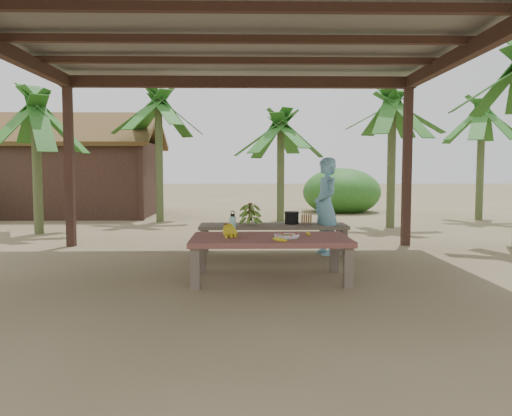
{
  "coord_description": "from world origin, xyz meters",
  "views": [
    {
      "loc": [
        0.1,
        -5.99,
        1.27
      ],
      "look_at": [
        0.23,
        0.1,
        0.8
      ],
      "focal_mm": 35.0,
      "sensor_mm": 36.0,
      "label": 1
    }
  ],
  "objects_px": {
    "ripe_banana_bunch": "(225,230)",
    "water_flask": "(233,224)",
    "plate": "(287,236)",
    "work_table": "(270,242)",
    "bench": "(273,228)",
    "cooking_pot": "(292,218)",
    "woman": "(326,206)"
  },
  "relations": [
    {
      "from": "water_flask",
      "to": "woman",
      "type": "xyz_separation_m",
      "value": [
        1.35,
        1.49,
        0.11
      ]
    },
    {
      "from": "work_table",
      "to": "plate",
      "type": "bearing_deg",
      "value": -26.17
    },
    {
      "from": "woman",
      "to": "plate",
      "type": "bearing_deg",
      "value": -34.5
    },
    {
      "from": "work_table",
      "to": "woman",
      "type": "height_order",
      "value": "woman"
    },
    {
      "from": "ripe_banana_bunch",
      "to": "water_flask",
      "type": "relative_size",
      "value": 0.95
    },
    {
      "from": "bench",
      "to": "plate",
      "type": "relative_size",
      "value": 7.75
    },
    {
      "from": "bench",
      "to": "plate",
      "type": "distance_m",
      "value": 1.84
    },
    {
      "from": "water_flask",
      "to": "cooking_pot",
      "type": "relative_size",
      "value": 1.34
    },
    {
      "from": "cooking_pot",
      "to": "woman",
      "type": "bearing_deg",
      "value": -11.1
    },
    {
      "from": "woman",
      "to": "work_table",
      "type": "bearing_deg",
      "value": -40.49
    },
    {
      "from": "ripe_banana_bunch",
      "to": "plate",
      "type": "bearing_deg",
      "value": -8.57
    },
    {
      "from": "bench",
      "to": "cooking_pot",
      "type": "relative_size",
      "value": 10.44
    },
    {
      "from": "plate",
      "to": "water_flask",
      "type": "xyz_separation_m",
      "value": [
        -0.62,
        0.33,
        0.1
      ]
    },
    {
      "from": "bench",
      "to": "cooking_pot",
      "type": "bearing_deg",
      "value": 15.78
    },
    {
      "from": "water_flask",
      "to": "woman",
      "type": "bearing_deg",
      "value": 47.69
    },
    {
      "from": "bench",
      "to": "ripe_banana_bunch",
      "type": "xyz_separation_m",
      "value": [
        -0.65,
        -1.73,
        0.19
      ]
    },
    {
      "from": "work_table",
      "to": "bench",
      "type": "distance_m",
      "value": 1.75
    },
    {
      "from": "work_table",
      "to": "woman",
      "type": "bearing_deg",
      "value": 61.95
    },
    {
      "from": "bench",
      "to": "plate",
      "type": "bearing_deg",
      "value": -88.23
    },
    {
      "from": "ripe_banana_bunch",
      "to": "water_flask",
      "type": "distance_m",
      "value": 0.24
    },
    {
      "from": "plate",
      "to": "cooking_pot",
      "type": "bearing_deg",
      "value": 83.06
    },
    {
      "from": "work_table",
      "to": "woman",
      "type": "relative_size",
      "value": 1.24
    },
    {
      "from": "plate",
      "to": "ripe_banana_bunch",
      "type": "bearing_deg",
      "value": 171.43
    },
    {
      "from": "bench",
      "to": "work_table",
      "type": "bearing_deg",
      "value": -94.18
    },
    {
      "from": "ripe_banana_bunch",
      "to": "woman",
      "type": "height_order",
      "value": "woman"
    },
    {
      "from": "bench",
      "to": "water_flask",
      "type": "relative_size",
      "value": 7.79
    },
    {
      "from": "ripe_banana_bunch",
      "to": "water_flask",
      "type": "height_order",
      "value": "water_flask"
    },
    {
      "from": "work_table",
      "to": "cooking_pot",
      "type": "distance_m",
      "value": 1.88
    },
    {
      "from": "bench",
      "to": "plate",
      "type": "xyz_separation_m",
      "value": [
        0.05,
        -1.84,
        0.12
      ]
    },
    {
      "from": "plate",
      "to": "work_table",
      "type": "bearing_deg",
      "value": 153.94
    },
    {
      "from": "ripe_banana_bunch",
      "to": "woman",
      "type": "relative_size",
      "value": 0.19
    },
    {
      "from": "work_table",
      "to": "plate",
      "type": "xyz_separation_m",
      "value": [
        0.18,
        -0.09,
        0.08
      ]
    }
  ]
}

